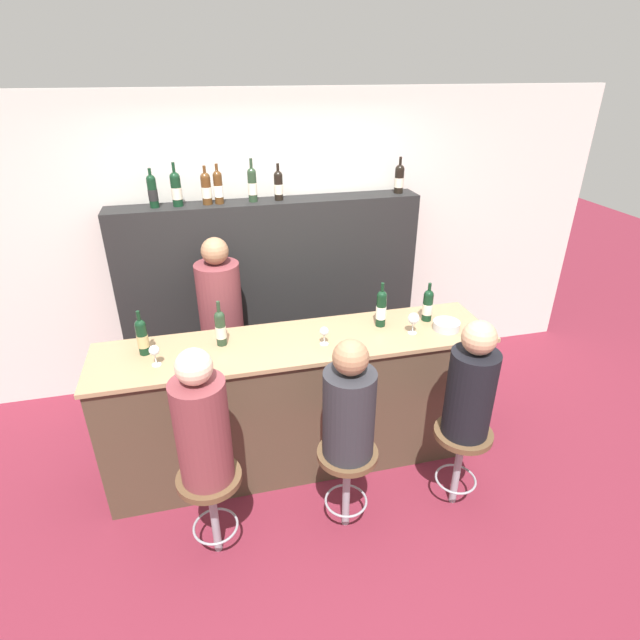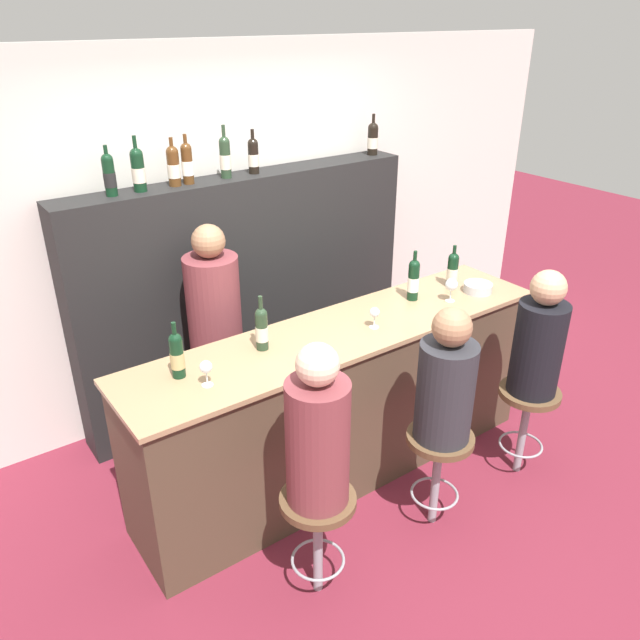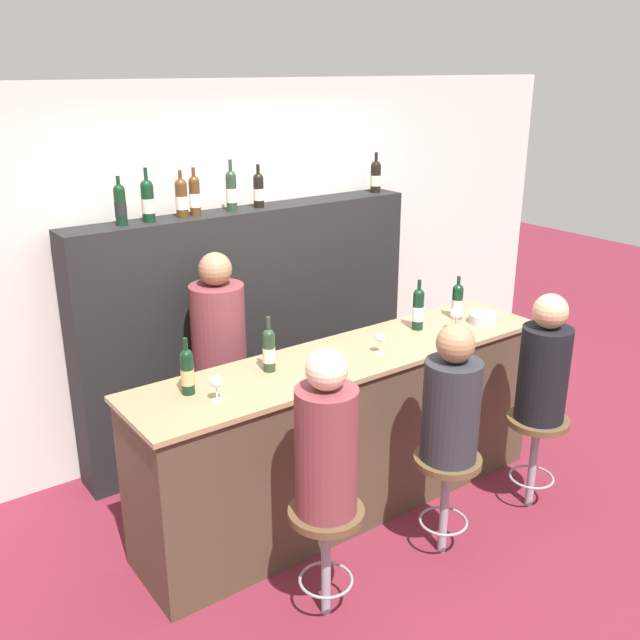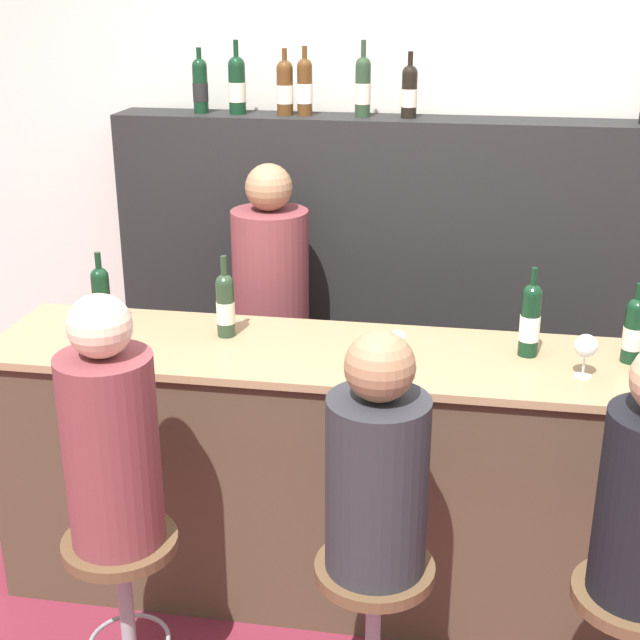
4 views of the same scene
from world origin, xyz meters
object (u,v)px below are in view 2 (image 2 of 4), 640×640
wine_bottle_backbar_0 (109,174)px  bar_stool_middle (439,454)px  wine_glass_2 (451,285)px  guest_seated_left (318,435)px  wine_bottle_counter_1 (262,328)px  wine_bottle_backbar_4 (225,157)px  wine_bottle_backbar_5 (253,155)px  wine_glass_0 (206,368)px  bartender (217,350)px  wine_bottle_backbar_3 (187,163)px  wine_bottle_backbar_6 (373,138)px  wine_bottle_backbar_1 (138,169)px  metal_bowl (478,288)px  guest_seated_right (539,340)px  wine_bottle_counter_0 (177,355)px  wine_bottle_counter_2 (413,279)px  wine_glass_1 (375,313)px  guest_seated_middle (446,383)px  bar_stool_left (318,518)px  bar_stool_right (527,408)px  wine_bottle_backbar_2 (173,166)px  wine_bottle_counter_3 (453,270)px

wine_bottle_backbar_0 → bar_stool_middle: size_ratio=0.48×
wine_glass_2 → guest_seated_left: 1.62m
wine_bottle_counter_1 → wine_bottle_backbar_4: size_ratio=0.94×
wine_bottle_backbar_5 → wine_glass_0: 1.75m
wine_bottle_backbar_5 → bartender: wine_bottle_backbar_5 is taller
wine_bottle_backbar_3 → wine_bottle_backbar_6: size_ratio=1.03×
bar_stool_middle → bartender: (-0.64, 1.42, 0.24)m
wine_bottle_backbar_1 → wine_glass_2: wine_bottle_backbar_1 is taller
metal_bowl → guest_seated_right: (-0.12, -0.60, -0.10)m
guest_seated_right → wine_bottle_counter_0: bearing=158.6°
wine_bottle_counter_2 → wine_glass_1: bearing=-160.5°
bartender → wine_bottle_backbar_4: bearing=48.3°
wine_bottle_backbar_5 → bartender: bearing=-144.9°
wine_bottle_counter_0 → guest_seated_middle: (1.18, -0.77, -0.21)m
bar_stool_left → bartender: size_ratio=0.39×
wine_glass_2 → guest_seated_middle: guest_seated_middle is taller
wine_bottle_backbar_0 → wine_bottle_backbar_4: (0.77, 0.00, 0.01)m
wine_bottle_backbar_3 → bar_stool_middle: wine_bottle_backbar_3 is taller
wine_glass_0 → bar_stool_right: size_ratio=0.23×
metal_bowl → bartender: bartender is taller
wine_bottle_backbar_3 → wine_bottle_backbar_5: (0.48, -0.00, -0.01)m
guest_seated_right → wine_glass_1: bearing=142.4°
wine_bottle_counter_0 → bar_stool_middle: size_ratio=0.50×
wine_bottle_backbar_2 → wine_bottle_backbar_3: size_ratio=0.97×
wine_bottle_counter_0 → wine_bottle_backbar_6: size_ratio=1.03×
wine_bottle_counter_3 → bar_stool_middle: size_ratio=0.47×
wine_glass_0 → guest_seated_left: bearing=-67.2°
wine_glass_0 → bar_stool_left: size_ratio=0.23×
wine_bottle_backbar_4 → bar_stool_right: (1.07, -1.83, -1.40)m
metal_bowl → bartender: size_ratio=0.12×
bar_stool_middle → wine_bottle_counter_2: bearing=58.6°
wine_bottle_backbar_6 → wine_glass_1: size_ratio=2.33×
guest_seated_left → bartender: size_ratio=0.53×
bar_stool_left → guest_seated_left: (0.00, 0.00, 0.51)m
wine_bottle_backbar_2 → wine_bottle_backbar_5: wine_bottle_backbar_2 is taller
wine_bottle_counter_1 → bar_stool_right: bearing=-27.7°
wine_glass_1 → guest_seated_left: bearing=-144.5°
wine_bottle_backbar_0 → wine_bottle_backbar_3: 0.50m
wine_bottle_counter_2 → wine_bottle_counter_3: wine_bottle_counter_2 is taller
wine_bottle_counter_3 → wine_bottle_backbar_5: bearing=130.6°
wine_bottle_counter_2 → wine_bottle_backbar_3: bearing=134.2°
wine_bottle_counter_1 → bar_stool_left: bearing=-102.5°
bar_stool_right → guest_seated_right: 0.49m
wine_bottle_backbar_1 → wine_bottle_backbar_5: (0.81, -0.00, -0.01)m
wine_bottle_counter_1 → wine_bottle_backbar_4: wine_bottle_backbar_4 is taller
wine_bottle_counter_1 → guest_seated_middle: (0.67, -0.77, -0.21)m
guest_seated_left → bar_stool_right: size_ratio=1.35×
wine_bottle_backbar_0 → guest_seated_right: (1.85, -1.83, -0.90)m
wine_bottle_backbar_3 → wine_glass_0: 1.52m
wine_bottle_backbar_3 → guest_seated_middle: wine_bottle_backbar_3 is taller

